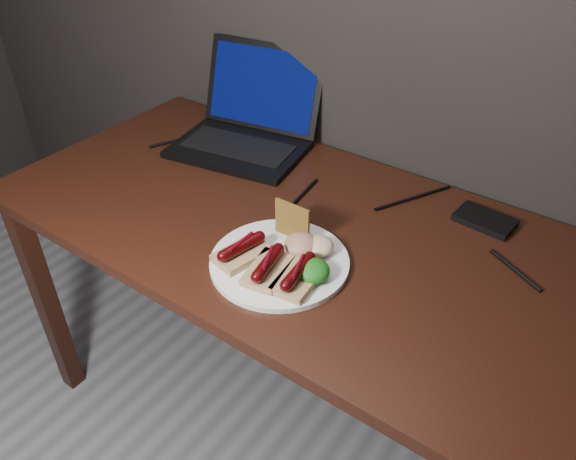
% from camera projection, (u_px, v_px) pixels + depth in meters
% --- Properties ---
extents(desk, '(1.40, 0.70, 0.75)m').
position_uv_depth(desk, '(288.00, 249.00, 1.34)').
color(desk, '#35150D').
rests_on(desk, ground).
extents(laptop, '(0.40, 0.38, 0.25)m').
position_uv_depth(laptop, '(248.00, 125.00, 1.55)').
color(laptop, black).
rests_on(laptop, desk).
extents(hard_drive, '(0.13, 0.09, 0.02)m').
position_uv_depth(hard_drive, '(485.00, 220.00, 1.27)').
color(hard_drive, black).
rests_on(hard_drive, desk).
extents(desk_cables, '(1.06, 0.35, 0.01)m').
position_uv_depth(desk_cables, '(330.00, 190.00, 1.37)').
color(desk_cables, black).
rests_on(desk_cables, desk).
extents(plate, '(0.35, 0.35, 0.01)m').
position_uv_depth(plate, '(279.00, 262.00, 1.15)').
color(plate, white).
rests_on(plate, desk).
extents(bread_sausage_left, '(0.09, 0.13, 0.04)m').
position_uv_depth(bread_sausage_left, '(242.00, 251.00, 1.15)').
color(bread_sausage_left, tan).
rests_on(bread_sausage_left, plate).
extents(bread_sausage_center, '(0.09, 0.13, 0.04)m').
position_uv_depth(bread_sausage_center, '(268.00, 267.00, 1.10)').
color(bread_sausage_center, tan).
rests_on(bread_sausage_center, plate).
extents(bread_sausage_right, '(0.08, 0.12, 0.04)m').
position_uv_depth(bread_sausage_right, '(298.00, 276.00, 1.08)').
color(bread_sausage_right, tan).
rests_on(bread_sausage_right, plate).
extents(crispbread, '(0.08, 0.01, 0.08)m').
position_uv_depth(crispbread, '(292.00, 221.00, 1.18)').
color(crispbread, olive).
rests_on(crispbread, plate).
extents(salad_greens, '(0.07, 0.07, 0.04)m').
position_uv_depth(salad_greens, '(312.00, 270.00, 1.09)').
color(salad_greens, '#155310').
rests_on(salad_greens, plate).
extents(salsa_mound, '(0.07, 0.07, 0.04)m').
position_uv_depth(salsa_mound, '(302.00, 244.00, 1.16)').
color(salsa_mound, maroon).
rests_on(salsa_mound, plate).
extents(coleslaw_mound, '(0.06, 0.06, 0.04)m').
position_uv_depth(coleslaw_mound, '(318.00, 246.00, 1.16)').
color(coleslaw_mound, silver).
rests_on(coleslaw_mound, plate).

